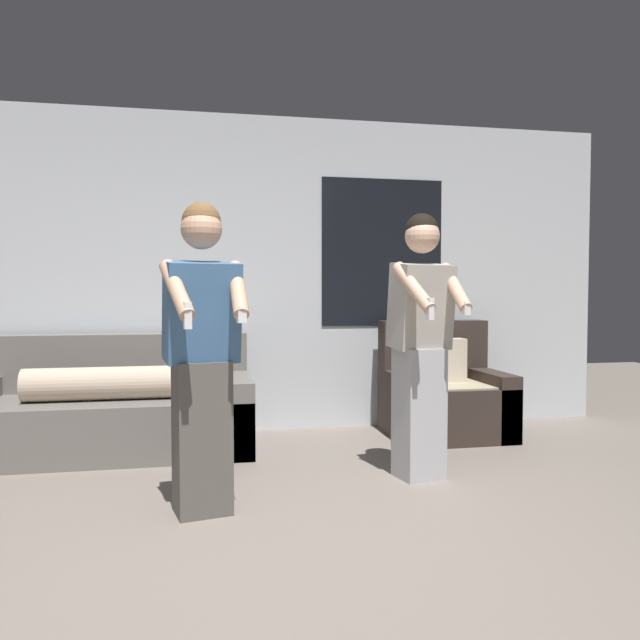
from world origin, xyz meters
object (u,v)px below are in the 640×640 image
at_px(person_right, 421,342).
at_px(armchair, 444,397).
at_px(couch, 107,411).
at_px(person_left, 202,355).

bearing_deg(person_right, armchair, 60.87).
bearing_deg(armchair, person_right, -119.13).
xyz_separation_m(couch, person_right, (2.07, -1.10, 0.58)).
height_order(armchair, person_right, person_right).
height_order(person_left, person_right, person_right).
distance_m(armchair, person_left, 2.56).
distance_m(couch, person_right, 2.42).
relative_size(person_left, person_right, 0.99).
distance_m(person_left, person_right, 1.43).
distance_m(couch, armchair, 2.69).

